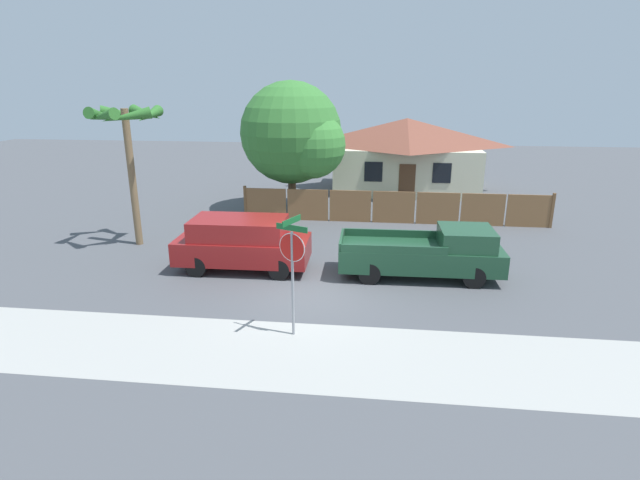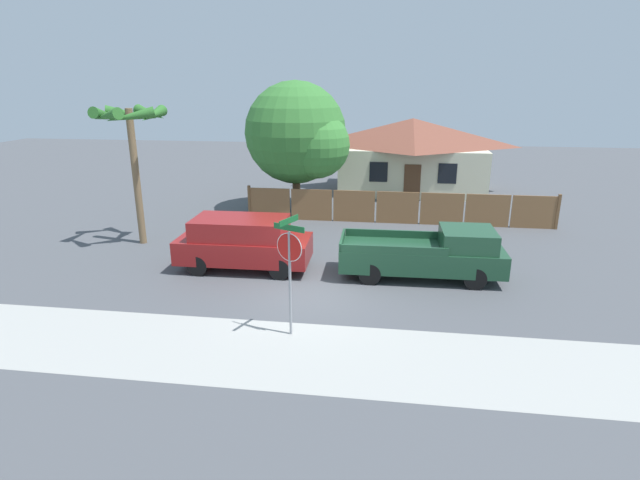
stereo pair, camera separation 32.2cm
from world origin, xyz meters
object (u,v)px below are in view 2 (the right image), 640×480
object	(u,v)px
oak_tree	(300,135)
orange_pickup	(429,254)
palm_tree	(130,126)
red_suv	(243,242)
house	(411,154)
stop_sign	(290,257)

from	to	relation	value
oak_tree	orange_pickup	bearing A→B (deg)	-55.48
palm_tree	orange_pickup	world-z (taller)	palm_tree
oak_tree	red_suv	size ratio (longest dim) A/B	1.39
house	stop_sign	world-z (taller)	house
oak_tree	stop_sign	bearing A→B (deg)	-81.12
orange_pickup	house	bearing A→B (deg)	89.61
orange_pickup	stop_sign	distance (m)	6.05
palm_tree	oak_tree	bearing A→B (deg)	48.55
house	palm_tree	size ratio (longest dim) A/B	1.64
red_suv	house	bearing A→B (deg)	65.79
red_suv	palm_tree	bearing A→B (deg)	154.36
palm_tree	red_suv	xyz separation A→B (m)	(4.94, -2.28, -3.69)
orange_pickup	stop_sign	xyz separation A→B (m)	(-3.79, -4.54, 1.29)
palm_tree	stop_sign	xyz separation A→B (m)	(7.50, -6.81, -2.54)
palm_tree	red_suv	size ratio (longest dim) A/B	1.18
stop_sign	palm_tree	bearing A→B (deg)	160.67
house	red_suv	size ratio (longest dim) A/B	1.94
stop_sign	red_suv	bearing A→B (deg)	142.40
palm_tree	stop_sign	distance (m)	10.45
stop_sign	oak_tree	bearing A→B (deg)	121.76
house	orange_pickup	size ratio (longest dim) A/B	1.66
orange_pickup	palm_tree	bearing A→B (deg)	167.73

